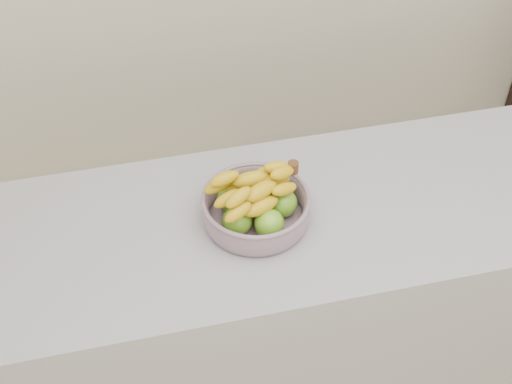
# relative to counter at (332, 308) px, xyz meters

# --- Properties ---
(counter) EXTENTS (2.00, 0.60, 0.90)m
(counter) POSITION_rel_counter_xyz_m (0.00, 0.00, 0.00)
(counter) COLOR gray
(counter) RESTS_ON ground
(fruit_bowl) EXTENTS (0.28, 0.28, 0.15)m
(fruit_bowl) POSITION_rel_counter_xyz_m (-0.24, -0.00, 0.50)
(fruit_bowl) COLOR #8C9BA8
(fruit_bowl) RESTS_ON counter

